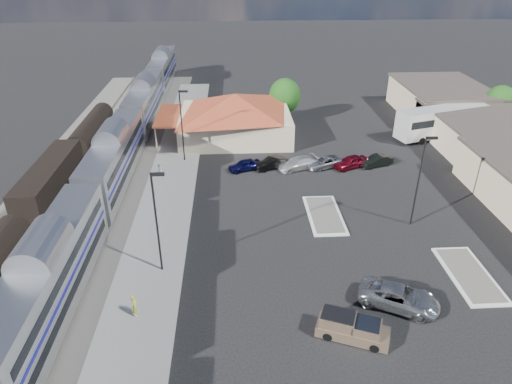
{
  "coord_description": "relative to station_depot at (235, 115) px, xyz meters",
  "views": [
    {
      "loc": [
        -4.91,
        -36.45,
        23.51
      ],
      "look_at": [
        -2.82,
        2.13,
        2.8
      ],
      "focal_mm": 32.0,
      "sensor_mm": 36.0,
      "label": 1
    }
  ],
  "objects": [
    {
      "name": "ground",
      "position": [
        4.56,
        -24.0,
        -3.13
      ],
      "size": [
        280.0,
        280.0,
        0.0
      ],
      "primitive_type": "plane",
      "color": "black",
      "rests_on": "ground"
    },
    {
      "name": "railbed",
      "position": [
        -16.44,
        -16.0,
        -3.07
      ],
      "size": [
        16.0,
        100.0,
        0.12
      ],
      "primitive_type": "cube",
      "color": "#4C4944",
      "rests_on": "ground"
    },
    {
      "name": "platform",
      "position": [
        -7.44,
        -18.0,
        -3.04
      ],
      "size": [
        5.5,
        92.0,
        0.18
      ],
      "primitive_type": "cube",
      "color": "gray",
      "rests_on": "ground"
    },
    {
      "name": "passenger_train",
      "position": [
        -13.44,
        -13.61,
        -0.26
      ],
      "size": [
        3.0,
        104.0,
        5.55
      ],
      "color": "silver",
      "rests_on": "ground"
    },
    {
      "name": "freight_cars",
      "position": [
        -19.44,
        -17.04,
        -1.21
      ],
      "size": [
        2.8,
        46.0,
        4.0
      ],
      "color": "black",
      "rests_on": "ground"
    },
    {
      "name": "station_depot",
      "position": [
        0.0,
        0.0,
        0.0
      ],
      "size": [
        18.35,
        12.24,
        6.2
      ],
      "color": "beige",
      "rests_on": "ground"
    },
    {
      "name": "buildings_east",
      "position": [
        32.56,
        -9.72,
        -0.86
      ],
      "size": [
        14.4,
        51.4,
        4.8
      ],
      "color": "#C6B28C",
      "rests_on": "ground"
    },
    {
      "name": "traffic_island_south",
      "position": [
        8.56,
        -22.0,
        -3.03
      ],
      "size": [
        3.3,
        7.5,
        0.21
      ],
      "color": "silver",
      "rests_on": "ground"
    },
    {
      "name": "traffic_island_north",
      "position": [
        18.56,
        -32.0,
        -3.03
      ],
      "size": [
        3.3,
        7.5,
        0.21
      ],
      "color": "silver",
      "rests_on": "ground"
    },
    {
      "name": "lamp_plat_s",
      "position": [
        -6.34,
        -30.0,
        2.21
      ],
      "size": [
        1.08,
        0.25,
        9.0
      ],
      "color": "black",
      "rests_on": "ground"
    },
    {
      "name": "lamp_plat_n",
      "position": [
        -6.34,
        -8.0,
        2.21
      ],
      "size": [
        1.08,
        0.25,
        9.0
      ],
      "color": "black",
      "rests_on": "ground"
    },
    {
      "name": "lamp_lot",
      "position": [
        16.66,
        -24.0,
        2.21
      ],
      "size": [
        1.08,
        0.25,
        9.0
      ],
      "color": "black",
      "rests_on": "ground"
    },
    {
      "name": "tree_east_c",
      "position": [
        38.56,
        2.0,
        0.63
      ],
      "size": [
        4.41,
        4.41,
        6.21
      ],
      "color": "#382314",
      "rests_on": "ground"
    },
    {
      "name": "tree_depot",
      "position": [
        7.56,
        6.0,
        0.89
      ],
      "size": [
        4.71,
        4.71,
        6.63
      ],
      "color": "#382314",
      "rests_on": "ground"
    },
    {
      "name": "pickup_truck",
      "position": [
        7.45,
        -38.03,
        -2.33
      ],
      "size": [
        5.17,
        3.45,
        1.68
      ],
      "rotation": [
        0.0,
        0.0,
        1.19
      ],
      "color": "#9E7F61",
      "rests_on": "ground"
    },
    {
      "name": "suv",
      "position": [
        11.6,
        -35.14,
        -2.32
      ],
      "size": [
        6.45,
        5.05,
        1.63
      ],
      "primitive_type": "imported",
      "rotation": [
        0.0,
        0.0,
        1.1
      ],
      "color": "#999DA0",
      "rests_on": "ground"
    },
    {
      "name": "coach_bus",
      "position": [
        28.56,
        -1.75,
        -0.65
      ],
      "size": [
        13.66,
        6.8,
        4.3
      ],
      "rotation": [
        0.0,
        0.0,
        1.88
      ],
      "color": "silver",
      "rests_on": "ground"
    },
    {
      "name": "person_a",
      "position": [
        -7.65,
        -35.25,
        -2.06
      ],
      "size": [
        0.46,
        0.67,
        1.79
      ],
      "primitive_type": "imported",
      "rotation": [
        0.0,
        0.0,
        1.62
      ],
      "color": "#E0DA46",
      "rests_on": "platform"
    },
    {
      "name": "person_b",
      "position": [
        -8.88,
        -12.59,
        -2.14
      ],
      "size": [
        0.81,
        0.93,
        1.63
      ],
      "primitive_type": "imported",
      "rotation": [
        0.0,
        0.0,
        -1.28
      ],
      "color": "silver",
      "rests_on": "platform"
    },
    {
      "name": "parked_car_a",
      "position": [
        0.99,
        -11.01,
        -2.46
      ],
      "size": [
        4.28,
        2.92,
        1.35
      ],
      "primitive_type": "imported",
      "rotation": [
        0.0,
        0.0,
        -1.2
      ],
      "color": "#0B0D39",
      "rests_on": "ground"
    },
    {
      "name": "parked_car_b",
      "position": [
        4.19,
        -10.71,
        -2.44
      ],
      "size": [
        4.42,
        3.03,
        1.38
      ],
      "primitive_type": "imported",
      "rotation": [
        0.0,
        0.0,
        -1.15
      ],
      "color": "black",
      "rests_on": "ground"
    },
    {
      "name": "parked_car_c",
      "position": [
        7.39,
        -11.01,
        -2.41
      ],
      "size": [
        5.37,
        3.71,
        1.44
      ],
      "primitive_type": "imported",
      "rotation": [
        0.0,
        0.0,
        -1.19
      ],
      "color": "silver",
      "rests_on": "ground"
    },
    {
      "name": "parked_car_d",
      "position": [
        10.59,
        -10.71,
        -2.48
      ],
      "size": [
        5.17,
        3.76,
        1.31
      ],
      "primitive_type": "imported",
      "rotation": [
        0.0,
        0.0,
        -1.19
      ],
      "color": "gray",
      "rests_on": "ground"
    },
    {
      "name": "parked_car_e",
      "position": [
        13.79,
        -11.01,
        -2.38
      ],
      "size": [
        4.76,
        3.42,
        1.51
      ],
      "primitive_type": "imported",
      "rotation": [
        0.0,
        0.0,
        -1.15
      ],
      "color": "maroon",
      "rests_on": "ground"
    },
    {
      "name": "parked_car_f",
      "position": [
        16.99,
        -10.71,
        -2.45
      ],
      "size": [
        4.38,
        2.81,
        1.36
      ],
      "primitive_type": "imported",
      "rotation": [
        0.0,
        0.0,
        -1.21
      ],
      "color": "black",
      "rests_on": "ground"
    }
  ]
}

